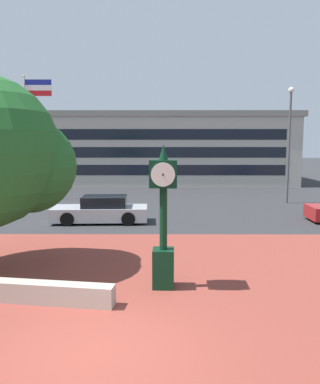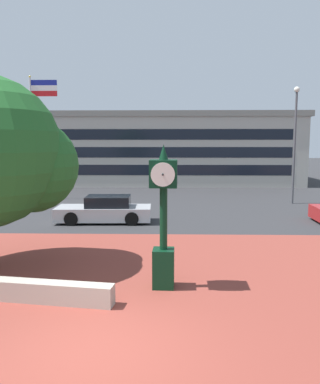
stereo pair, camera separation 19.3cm
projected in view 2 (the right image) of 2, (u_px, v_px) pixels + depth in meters
The scene contains 8 objects.
ground_plane at pixel (92, 349), 7.14m from camera, with size 200.00×200.00×0.00m, color #2D2D30.
plaza_brick_paving at pixel (113, 295), 9.71m from camera, with size 44.00×13.18×0.01m, color brown.
planter_wall at pixel (48, 292), 9.23m from camera, with size 3.20×0.40×0.50m, color #ADA393.
street_clock at pixel (164, 217), 10.02m from camera, with size 0.72×0.81×3.76m.
car_street_near at pixel (105, 210), 18.72m from camera, with size 4.60×1.99×1.28m.
flagpole_primary at pixel (35, 125), 25.94m from camera, with size 1.86×0.14×8.26m.
civic_building at pixel (148, 148), 40.67m from camera, with size 29.00×15.23×6.61m.
street_lamp_post at pixel (295, 134), 24.10m from camera, with size 0.36×0.36×7.27m.
Camera 2 is at (1.43, -6.70, 3.76)m, focal length 36.20 mm.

